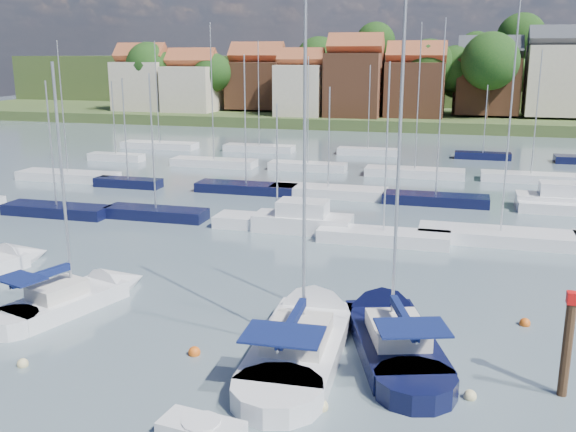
% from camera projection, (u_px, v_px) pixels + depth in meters
% --- Properties ---
extents(ground, '(260.00, 260.00, 0.00)m').
position_uv_depth(ground, '(403.00, 183.00, 63.42)').
color(ground, '#4D5E69').
rests_on(ground, ground).
extents(sailboat_left, '(5.28, 9.81, 13.02)m').
position_uv_depth(sailboat_left, '(81.00, 297.00, 32.49)').
color(sailboat_left, silver).
rests_on(sailboat_left, ground).
extents(sailboat_centre, '(3.97, 13.19, 17.67)m').
position_uv_depth(sailboat_centre, '(309.00, 330.00, 28.71)').
color(sailboat_centre, silver).
rests_on(sailboat_centre, ground).
extents(sailboat_navy, '(6.67, 12.22, 16.39)m').
position_uv_depth(sailboat_navy, '(387.00, 329.00, 28.82)').
color(sailboat_navy, black).
rests_on(sailboat_navy, ground).
extents(tender, '(2.97, 1.67, 0.61)m').
position_uv_depth(tender, '(201.00, 429.00, 21.31)').
color(tender, silver).
rests_on(tender, ground).
extents(timber_piling, '(0.40, 0.40, 6.33)m').
position_uv_depth(timber_piling, '(564.00, 369.00, 23.63)').
color(timber_piling, '#4C331E').
rests_on(timber_piling, ground).
extents(buoy_b, '(0.46, 0.46, 0.46)m').
position_uv_depth(buoy_b, '(23.00, 366.00, 26.10)').
color(buoy_b, beige).
rests_on(buoy_b, ground).
extents(buoy_c, '(0.52, 0.52, 0.52)m').
position_uv_depth(buoy_c, '(194.00, 355.00, 27.10)').
color(buoy_c, '#D85914').
rests_on(buoy_c, ground).
extents(buoy_d, '(0.53, 0.53, 0.53)m').
position_uv_depth(buoy_d, '(321.00, 409.00, 22.93)').
color(buoy_d, beige).
rests_on(buoy_d, ground).
extents(buoy_e, '(0.42, 0.42, 0.42)m').
position_uv_depth(buoy_e, '(357.00, 310.00, 31.78)').
color(buoy_e, beige).
rests_on(buoy_e, ground).
extents(buoy_g, '(0.48, 0.48, 0.48)m').
position_uv_depth(buoy_g, '(470.00, 398.00, 23.64)').
color(buoy_g, beige).
rests_on(buoy_g, ground).
extents(buoy_h, '(0.51, 0.51, 0.51)m').
position_uv_depth(buoy_h, '(525.00, 325.00, 30.05)').
color(buoy_h, '#D85914').
rests_on(buoy_h, ground).
extents(marina_field, '(79.62, 41.41, 15.93)m').
position_uv_depth(marina_field, '(420.00, 189.00, 58.29)').
color(marina_field, silver).
rests_on(marina_field, ground).
extents(far_shore_town, '(212.46, 90.00, 22.27)m').
position_uv_depth(far_shore_town, '(451.00, 89.00, 148.43)').
color(far_shore_town, '#455329').
rests_on(far_shore_town, ground).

